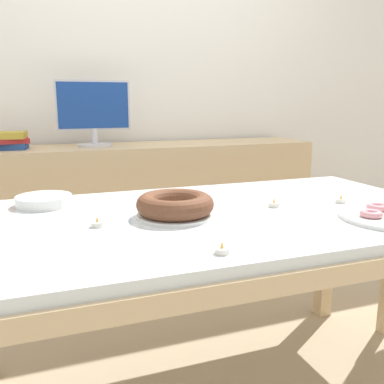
{
  "coord_description": "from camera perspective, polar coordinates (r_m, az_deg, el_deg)",
  "views": [
    {
      "loc": [
        -0.6,
        -1.37,
        1.17
      ],
      "look_at": [
        -0.05,
        0.1,
        0.83
      ],
      "focal_mm": 40.0,
      "sensor_mm": 36.0,
      "label": 1
    }
  ],
  "objects": [
    {
      "name": "dining_table",
      "position": [
        1.57,
        3.14,
        -5.71
      ],
      "size": [
        1.82,
        1.01,
        0.77
      ],
      "color": "silver",
      "rests_on": "ground"
    },
    {
      "name": "cake_chocolate_round",
      "position": [
        1.48,
        -2.27,
        -1.84
      ],
      "size": [
        0.27,
        0.27,
        0.08
      ],
      "color": "white",
      "rests_on": "dining_table"
    },
    {
      "name": "sideboard",
      "position": [
        2.71,
        -6.79,
        -3.31
      ],
      "size": [
        2.18,
        0.44,
        0.91
      ],
      "color": "#D1B284",
      "rests_on": "ground"
    },
    {
      "name": "wall_back",
      "position": [
        2.91,
        -8.65,
        14.52
      ],
      "size": [
        8.0,
        0.1,
        2.6
      ],
      "primitive_type": "cube",
      "color": "white",
      "rests_on": "ground"
    },
    {
      "name": "computer_monitor",
      "position": [
        2.57,
        -12.98,
        10.16
      ],
      "size": [
        0.42,
        0.2,
        0.38
      ],
      "color": "silver",
      "rests_on": "sideboard"
    },
    {
      "name": "tealight_near_cakes",
      "position": [
        1.14,
        4.01,
        -7.73
      ],
      "size": [
        0.04,
        0.04,
        0.04
      ],
      "color": "silver",
      "rests_on": "dining_table"
    },
    {
      "name": "tealight_centre",
      "position": [
        1.41,
        -12.51,
        -4.15
      ],
      "size": [
        0.04,
        0.04,
        0.04
      ],
      "color": "silver",
      "rests_on": "dining_table"
    },
    {
      "name": "plate_stack",
      "position": [
        1.74,
        -19.14,
        -1.09
      ],
      "size": [
        0.21,
        0.21,
        0.04
      ],
      "color": "white",
      "rests_on": "dining_table"
    },
    {
      "name": "tealight_right_edge",
      "position": [
        1.66,
        10.8,
        -1.6
      ],
      "size": [
        0.04,
        0.04,
        0.04
      ],
      "color": "silver",
      "rests_on": "dining_table"
    },
    {
      "name": "tealight_left_edge",
      "position": [
        1.79,
        19.23,
        -1.06
      ],
      "size": [
        0.04,
        0.04,
        0.04
      ],
      "color": "silver",
      "rests_on": "dining_table"
    },
    {
      "name": "book_stack",
      "position": [
        2.56,
        -23.32,
        6.34
      ],
      "size": [
        0.23,
        0.2,
        0.1
      ],
      "color": "#23478C",
      "rests_on": "sideboard"
    }
  ]
}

